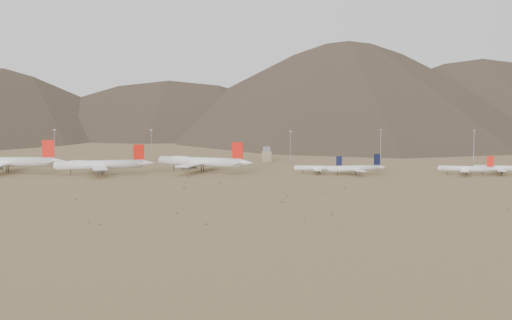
{
  "coord_description": "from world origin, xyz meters",
  "views": [
    {
      "loc": [
        29.28,
        -462.1,
        55.1
      ],
      "look_at": [
        22.48,
        30.0,
        9.39
      ],
      "focal_mm": 50.0,
      "sensor_mm": 36.0,
      "label": 1
    }
  ],
  "objects_px": {
    "widebody_centre": "(101,164)",
    "control_tower": "(267,155)",
    "widebody_west": "(6,162)",
    "widebody_east": "(201,162)",
    "narrowbody_a": "(320,168)",
    "narrowbody_b": "(356,168)"
  },
  "relations": [
    {
      "from": "widebody_west",
      "to": "narrowbody_b",
      "type": "relative_size",
      "value": 1.87
    },
    {
      "from": "widebody_centre",
      "to": "narrowbody_b",
      "type": "xyz_separation_m",
      "value": [
        174.75,
        0.53,
        -2.4
      ]
    },
    {
      "from": "narrowbody_a",
      "to": "widebody_west",
      "type": "bearing_deg",
      "value": -177.15
    },
    {
      "from": "widebody_east",
      "to": "control_tower",
      "type": "xyz_separation_m",
      "value": [
        46.36,
        82.31,
        -2.19
      ]
    },
    {
      "from": "widebody_centre",
      "to": "widebody_west",
      "type": "bearing_deg",
      "value": 158.2
    },
    {
      "from": "widebody_west",
      "to": "widebody_centre",
      "type": "xyz_separation_m",
      "value": [
        68.2,
        -7.87,
        -1.01
      ]
    },
    {
      "from": "widebody_west",
      "to": "widebody_east",
      "type": "bearing_deg",
      "value": 2.52
    },
    {
      "from": "control_tower",
      "to": "narrowbody_b",
      "type": "bearing_deg",
      "value": -58.1
    },
    {
      "from": "narrowbody_a",
      "to": "narrowbody_b",
      "type": "distance_m",
      "value": 25.3
    },
    {
      "from": "widebody_west",
      "to": "widebody_centre",
      "type": "bearing_deg",
      "value": -7.62
    },
    {
      "from": "widebody_centre",
      "to": "control_tower",
      "type": "relative_size",
      "value": 5.56
    },
    {
      "from": "widebody_centre",
      "to": "narrowbody_b",
      "type": "distance_m",
      "value": 174.77
    },
    {
      "from": "widebody_east",
      "to": "narrowbody_a",
      "type": "xyz_separation_m",
      "value": [
        83.07,
        -8.82,
        -3.53
      ]
    },
    {
      "from": "widebody_west",
      "to": "widebody_centre",
      "type": "relative_size",
      "value": 1.17
    },
    {
      "from": "widebody_west",
      "to": "narrowbody_a",
      "type": "height_order",
      "value": "widebody_west"
    },
    {
      "from": "widebody_west",
      "to": "narrowbody_a",
      "type": "relative_size",
      "value": 2.1
    },
    {
      "from": "widebody_west",
      "to": "control_tower",
      "type": "relative_size",
      "value": 6.51
    },
    {
      "from": "widebody_west",
      "to": "narrowbody_b",
      "type": "distance_m",
      "value": 243.09
    },
    {
      "from": "control_tower",
      "to": "narrowbody_a",
      "type": "bearing_deg",
      "value": -68.05
    },
    {
      "from": "widebody_west",
      "to": "widebody_east",
      "type": "relative_size",
      "value": 1.12
    },
    {
      "from": "control_tower",
      "to": "widebody_west",
      "type": "bearing_deg",
      "value": -153.49
    },
    {
      "from": "widebody_west",
      "to": "control_tower",
      "type": "bearing_deg",
      "value": 25.47
    }
  ]
}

